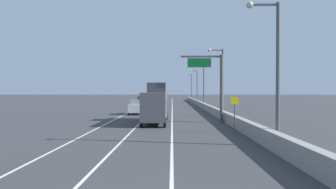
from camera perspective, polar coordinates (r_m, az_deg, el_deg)
name	(u,v)px	position (r m, az deg, el deg)	size (l,w,h in m)	color
ground_plane	(166,104)	(70.32, -0.36, -2.04)	(320.00, 320.00, 0.00)	#38383A
lane_stripe_left	(140,106)	(61.72, -5.66, -2.45)	(0.16, 130.00, 0.00)	silver
lane_stripe_center	(156,106)	(61.42, -2.41, -2.46)	(0.16, 130.00, 0.00)	silver
lane_stripe_right	(172,106)	(61.32, 0.86, -2.46)	(0.16, 130.00, 0.00)	silver
jersey_barrier_right	(209,108)	(46.71, 8.33, -2.84)	(0.60, 120.00, 1.10)	gray
overhead_sign_gantry	(215,80)	(31.24, 9.57, 2.99)	(4.68, 0.36, 7.50)	#47474C
speed_advisory_sign	(235,112)	(23.67, 13.48, -3.52)	(0.60, 0.11, 3.00)	#4C4C51
lamp_post_right_near	(273,62)	(18.96, 20.78, 6.17)	(2.14, 0.44, 9.19)	#4C4C51
lamp_post_right_second	(221,77)	(38.31, 10.73, 3.50)	(2.14, 0.44, 9.19)	#4C4C51
lamp_post_right_third	(202,82)	(58.03, 7.08, 2.61)	(2.14, 0.44, 9.19)	#4C4C51
lamp_post_right_fourth	(196,84)	(77.92, 5.80, 2.16)	(2.14, 0.44, 9.19)	#4C4C51
lamp_post_right_fifth	(191,85)	(97.80, 4.69, 1.90)	(2.14, 0.44, 9.19)	#4C4C51
car_green_0	(153,100)	(69.58, -3.07, -1.20)	(1.95, 4.43, 2.13)	#196033
car_blue_1	(141,100)	(72.67, -5.45, -1.14)	(1.97, 4.30, 2.07)	#1E389E
car_white_2	(136,107)	(41.58, -6.47, -2.59)	(2.04, 4.18, 2.14)	white
box_truck	(156,104)	(30.53, -2.55, -2.00)	(2.51, 8.91, 4.44)	#4C4C51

